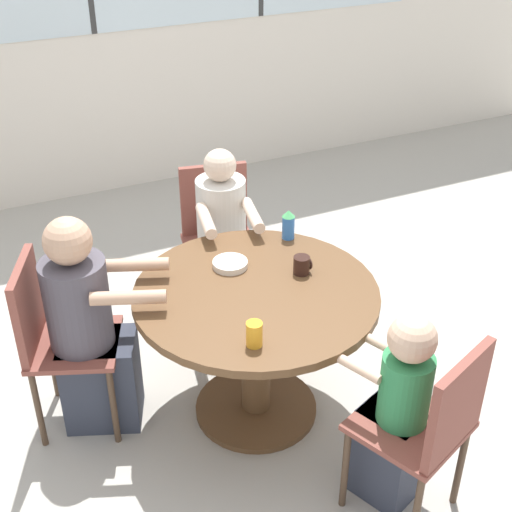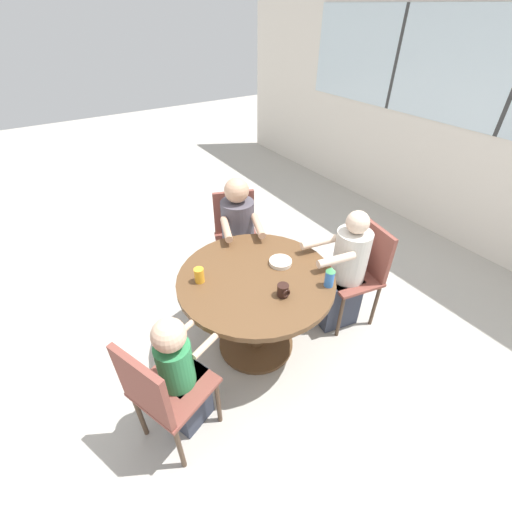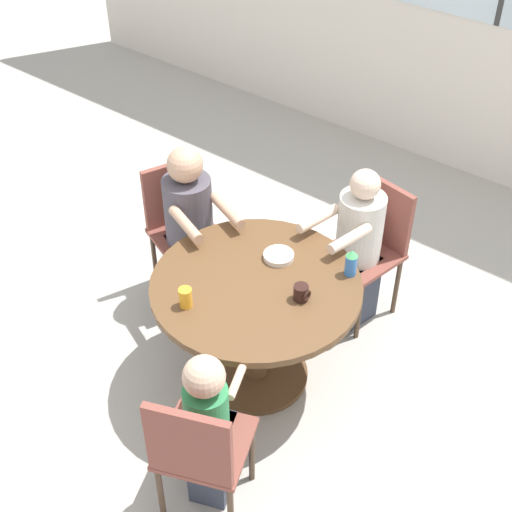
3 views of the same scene
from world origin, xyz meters
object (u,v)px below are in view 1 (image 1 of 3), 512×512
at_px(juice_glass, 254,334).
at_px(coffee_mug, 302,265).
at_px(chair_for_woman_green_shirt, 217,228).
at_px(sippy_cup, 288,224).
at_px(person_man_blue_shirt, 90,334).
at_px(person_woman_green_shirt, 223,250).
at_px(person_toddler, 396,416).
at_px(chair_for_toddler, 432,422).
at_px(chair_for_man_blue_shirt, 52,331).
at_px(bowl_white_shallow, 230,264).

bearing_deg(juice_glass, coffee_mug, 42.96).
relative_size(chair_for_woman_green_shirt, sippy_cup, 5.71).
distance_m(chair_for_woman_green_shirt, person_man_blue_shirt, 1.09).
bearing_deg(person_woman_green_shirt, coffee_mug, 109.82).
bearing_deg(person_toddler, chair_for_woman_green_shirt, 71.84).
bearing_deg(person_toddler, chair_for_toddler, -90.00).
bearing_deg(person_toddler, person_woman_green_shirt, 73.50).
relative_size(person_toddler, juice_glass, 8.95).
bearing_deg(chair_for_toddler, person_toddler, 90.00).
bearing_deg(chair_for_toddler, person_man_blue_shirt, 110.88).
bearing_deg(chair_for_toddler, chair_for_man_blue_shirt, 113.29).
distance_m(coffee_mug, juice_glass, 0.58).
height_order(chair_for_toddler, bowl_white_shallow, chair_for_toddler).
distance_m(chair_for_man_blue_shirt, coffee_mug, 1.18).
xyz_separation_m(person_man_blue_shirt, person_toddler, (1.00, -0.99, -0.04)).
bearing_deg(chair_for_man_blue_shirt, bowl_white_shallow, 104.16).
bearing_deg(chair_for_man_blue_shirt, juice_glass, 66.62).
relative_size(chair_for_woman_green_shirt, chair_for_man_blue_shirt, 1.00).
height_order(chair_for_woman_green_shirt, person_man_blue_shirt, person_man_blue_shirt).
relative_size(coffee_mug, juice_glass, 0.80).
height_order(chair_for_woman_green_shirt, chair_for_man_blue_shirt, same).
relative_size(chair_for_man_blue_shirt, person_woman_green_shirt, 0.83).
bearing_deg(person_toddler, person_man_blue_shirt, 113.14).
height_order(person_man_blue_shirt, person_toddler, person_man_blue_shirt).
bearing_deg(bowl_white_shallow, sippy_cup, 19.25).
distance_m(person_man_blue_shirt, bowl_white_shallow, 0.72).
distance_m(person_woman_green_shirt, sippy_cup, 0.53).
distance_m(chair_for_man_blue_shirt, person_toddler, 1.56).
distance_m(chair_for_toddler, person_toddler, 0.17).
bearing_deg(coffee_mug, chair_for_toddler, -83.97).
xyz_separation_m(person_woman_green_shirt, sippy_cup, (0.20, -0.39, 0.31)).
height_order(chair_for_man_blue_shirt, coffee_mug, chair_for_man_blue_shirt).
height_order(chair_for_man_blue_shirt, sippy_cup, chair_for_man_blue_shirt).
xyz_separation_m(person_man_blue_shirt, bowl_white_shallow, (0.68, -0.04, 0.23)).
relative_size(chair_for_toddler, person_man_blue_shirt, 0.80).
distance_m(chair_for_man_blue_shirt, bowl_white_shallow, 0.87).
bearing_deg(chair_for_woman_green_shirt, sippy_cup, 117.97).
bearing_deg(person_woman_green_shirt, bowl_white_shallow, 82.51).
height_order(person_man_blue_shirt, bowl_white_shallow, person_man_blue_shirt).
distance_m(person_woman_green_shirt, bowl_white_shallow, 0.60).
xyz_separation_m(chair_for_man_blue_shirt, sippy_cup, (1.21, 0.03, 0.26)).
relative_size(chair_for_woman_green_shirt, person_woman_green_shirt, 0.83).
bearing_deg(chair_for_woman_green_shirt, chair_for_toddler, 106.60).
xyz_separation_m(person_woman_green_shirt, coffee_mug, (0.11, -0.70, 0.27)).
distance_m(chair_for_toddler, person_man_blue_shirt, 1.55).
xyz_separation_m(person_woman_green_shirt, bowl_white_shallow, (-0.17, -0.52, 0.25)).
relative_size(person_man_blue_shirt, coffee_mug, 12.93).
xyz_separation_m(chair_for_man_blue_shirt, person_woman_green_shirt, (1.01, 0.41, -0.05)).
height_order(person_toddler, coffee_mug, person_toddler).
distance_m(chair_for_man_blue_shirt, sippy_cup, 1.24).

